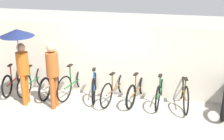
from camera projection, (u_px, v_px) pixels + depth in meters
name	position (u px, v px, depth m)	size (l,w,h in m)	color
ground_plane	(78.00, 124.00, 7.48)	(30.00, 30.00, 0.00)	#9E998E
back_wall	(97.00, 59.00, 8.85)	(14.09, 0.12, 2.07)	beige
parked_bicycle_0	(15.00, 79.00, 9.26)	(0.44, 1.70, 1.09)	black
parked_bicycle_1	(34.00, 79.00, 9.15)	(0.44, 1.65, 1.06)	black
parked_bicycle_2	(54.00, 81.00, 9.05)	(0.44, 1.77, 1.10)	black
parked_bicycle_3	(74.00, 82.00, 8.93)	(0.54, 1.73, 1.08)	black
parked_bicycle_4	(95.00, 84.00, 8.82)	(0.50, 1.66, 1.00)	black
parked_bicycle_5	(115.00, 87.00, 8.62)	(0.59, 1.74, 1.05)	black
parked_bicycle_6	(138.00, 89.00, 8.54)	(0.54, 1.65, 1.01)	black
parked_bicycle_7	(160.00, 90.00, 8.44)	(0.44, 1.67, 1.03)	black
parked_bicycle_8	(183.00, 92.00, 8.27)	(0.44, 1.71, 1.06)	black
pedestrian_leading	(20.00, 49.00, 7.89)	(0.86, 0.86, 2.10)	#B25619
pedestrian_center	(53.00, 70.00, 7.94)	(0.32, 0.32, 1.77)	#9E4C1E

